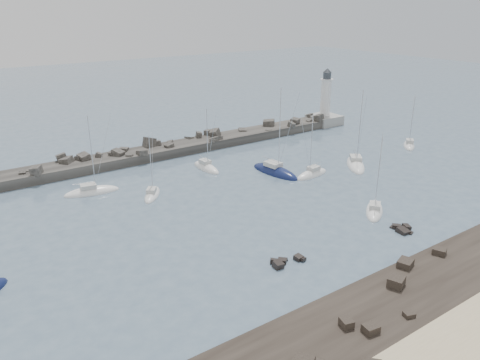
{
  "coord_description": "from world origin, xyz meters",
  "views": [
    {
      "loc": [
        -36.41,
        -44.79,
        29.07
      ],
      "look_at": [
        3.04,
        12.0,
        2.6
      ],
      "focal_mm": 35.0,
      "sensor_mm": 36.0,
      "label": 1
    }
  ],
  "objects_px": {
    "lighthouse": "(325,112)",
    "sailboat_10": "(409,146)",
    "sailboat_6": "(374,211)",
    "sailboat_8": "(312,175)",
    "sailboat_5": "(206,168)",
    "sailboat_3": "(152,195)",
    "sailboat_9": "(355,165)",
    "sailboat_4": "(92,192)",
    "sailboat_7": "(275,172)"
  },
  "relations": [
    {
      "from": "sailboat_3",
      "to": "sailboat_7",
      "type": "bearing_deg",
      "value": -7.16
    },
    {
      "from": "sailboat_5",
      "to": "sailboat_3",
      "type": "bearing_deg",
      "value": -155.84
    },
    {
      "from": "lighthouse",
      "to": "sailboat_7",
      "type": "relative_size",
      "value": 0.87
    },
    {
      "from": "sailboat_4",
      "to": "sailboat_8",
      "type": "distance_m",
      "value": 37.8
    },
    {
      "from": "lighthouse",
      "to": "sailboat_5",
      "type": "relative_size",
      "value": 1.18
    },
    {
      "from": "lighthouse",
      "to": "sailboat_6",
      "type": "height_order",
      "value": "lighthouse"
    },
    {
      "from": "lighthouse",
      "to": "sailboat_4",
      "type": "distance_m",
      "value": 64.36
    },
    {
      "from": "sailboat_5",
      "to": "sailboat_8",
      "type": "distance_m",
      "value": 19.45
    },
    {
      "from": "sailboat_6",
      "to": "sailboat_5",
      "type": "bearing_deg",
      "value": 109.14
    },
    {
      "from": "sailboat_7",
      "to": "sailboat_8",
      "type": "distance_m",
      "value": 6.66
    },
    {
      "from": "lighthouse",
      "to": "sailboat_9",
      "type": "xyz_separation_m",
      "value": [
        -17.96,
        -26.8,
        -2.94
      ]
    },
    {
      "from": "sailboat_4",
      "to": "sailboat_3",
      "type": "bearing_deg",
      "value": -41.04
    },
    {
      "from": "lighthouse",
      "to": "sailboat_5",
      "type": "distance_m",
      "value": 43.7
    },
    {
      "from": "lighthouse",
      "to": "sailboat_10",
      "type": "xyz_separation_m",
      "value": [
        1.18,
        -24.53,
        -2.94
      ]
    },
    {
      "from": "sailboat_7",
      "to": "sailboat_9",
      "type": "height_order",
      "value": "sailboat_7"
    },
    {
      "from": "sailboat_3",
      "to": "sailboat_6",
      "type": "xyz_separation_m",
      "value": [
        24.33,
        -24.37,
        0.0
      ]
    },
    {
      "from": "lighthouse",
      "to": "sailboat_7",
      "type": "height_order",
      "value": "sailboat_7"
    },
    {
      "from": "sailboat_10",
      "to": "lighthouse",
      "type": "bearing_deg",
      "value": 92.76
    },
    {
      "from": "lighthouse",
      "to": "sailboat_4",
      "type": "bearing_deg",
      "value": -169.62
    },
    {
      "from": "sailboat_5",
      "to": "sailboat_9",
      "type": "height_order",
      "value": "sailboat_9"
    },
    {
      "from": "sailboat_5",
      "to": "sailboat_6",
      "type": "xyz_separation_m",
      "value": [
        10.59,
        -30.53,
        -0.01
      ]
    },
    {
      "from": "sailboat_9",
      "to": "sailboat_3",
      "type": "bearing_deg",
      "value": 167.14
    },
    {
      "from": "lighthouse",
      "to": "sailboat_9",
      "type": "relative_size",
      "value": 0.93
    },
    {
      "from": "sailboat_10",
      "to": "sailboat_6",
      "type": "bearing_deg",
      "value": -150.97
    },
    {
      "from": "sailboat_5",
      "to": "sailboat_10",
      "type": "relative_size",
      "value": 1.07
    },
    {
      "from": "sailboat_4",
      "to": "sailboat_7",
      "type": "height_order",
      "value": "sailboat_7"
    },
    {
      "from": "lighthouse",
      "to": "sailboat_8",
      "type": "height_order",
      "value": "lighthouse"
    },
    {
      "from": "sailboat_5",
      "to": "sailboat_6",
      "type": "distance_m",
      "value": 32.31
    },
    {
      "from": "sailboat_3",
      "to": "sailboat_4",
      "type": "distance_m",
      "value": 10.07
    },
    {
      "from": "lighthouse",
      "to": "sailboat_7",
      "type": "xyz_separation_m",
      "value": [
        -32.84,
        -21.07,
        -2.94
      ]
    },
    {
      "from": "lighthouse",
      "to": "sailboat_6",
      "type": "relative_size",
      "value": 1.19
    },
    {
      "from": "sailboat_5",
      "to": "sailboat_9",
      "type": "bearing_deg",
      "value": -31.64
    },
    {
      "from": "sailboat_6",
      "to": "sailboat_8",
      "type": "relative_size",
      "value": 1.01
    },
    {
      "from": "sailboat_6",
      "to": "sailboat_9",
      "type": "relative_size",
      "value": 0.78
    },
    {
      "from": "sailboat_9",
      "to": "sailboat_6",
      "type": "bearing_deg",
      "value": -130.27
    },
    {
      "from": "sailboat_3",
      "to": "sailboat_8",
      "type": "height_order",
      "value": "sailboat_8"
    },
    {
      "from": "sailboat_3",
      "to": "sailboat_9",
      "type": "xyz_separation_m",
      "value": [
        37.69,
        -8.6,
        0.02
      ]
    },
    {
      "from": "sailboat_8",
      "to": "sailboat_9",
      "type": "distance_m",
      "value": 10.33
    },
    {
      "from": "sailboat_3",
      "to": "sailboat_4",
      "type": "height_order",
      "value": "sailboat_4"
    },
    {
      "from": "sailboat_5",
      "to": "sailboat_9",
      "type": "relative_size",
      "value": 0.79
    },
    {
      "from": "lighthouse",
      "to": "sailboat_10",
      "type": "bearing_deg",
      "value": -87.24
    },
    {
      "from": "lighthouse",
      "to": "sailboat_3",
      "type": "height_order",
      "value": "lighthouse"
    },
    {
      "from": "sailboat_7",
      "to": "sailboat_10",
      "type": "height_order",
      "value": "sailboat_7"
    },
    {
      "from": "sailboat_9",
      "to": "sailboat_7",
      "type": "bearing_deg",
      "value": 158.92
    },
    {
      "from": "sailboat_5",
      "to": "sailboat_10",
      "type": "distance_m",
      "value": 44.87
    },
    {
      "from": "sailboat_4",
      "to": "sailboat_6",
      "type": "bearing_deg",
      "value": -44.14
    },
    {
      "from": "sailboat_3",
      "to": "sailboat_4",
      "type": "relative_size",
      "value": 0.77
    },
    {
      "from": "sailboat_6",
      "to": "sailboat_7",
      "type": "distance_m",
      "value": 21.55
    },
    {
      "from": "lighthouse",
      "to": "sailboat_9",
      "type": "height_order",
      "value": "sailboat_9"
    },
    {
      "from": "sailboat_9",
      "to": "sailboat_10",
      "type": "height_order",
      "value": "sailboat_9"
    }
  ]
}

